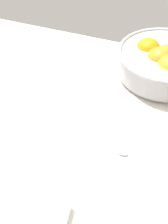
# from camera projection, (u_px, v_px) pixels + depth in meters

# --- Properties ---
(ground_plane) EXTENTS (1.44, 0.92, 0.03)m
(ground_plane) POSITION_uv_depth(u_px,v_px,m) (75.00, 138.00, 0.85)
(ground_plane) COLOR silver
(fruit_bowl) EXTENTS (0.29, 0.29, 0.11)m
(fruit_bowl) POSITION_uv_depth(u_px,v_px,m) (166.00, 62.00, 0.98)
(fruit_bowl) COLOR #99999E
(fruit_bowl) RESTS_ON ground_plane
(spoon) EXTENTS (0.16, 0.05, 0.01)m
(spoon) POSITION_uv_depth(u_px,v_px,m) (136.00, 158.00, 0.78)
(spoon) COLOR silver
(spoon) RESTS_ON ground_plane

